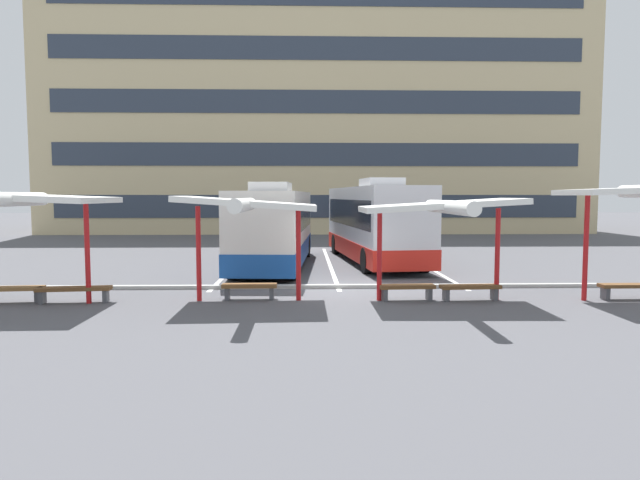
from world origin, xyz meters
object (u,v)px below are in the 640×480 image
at_px(bench_0, 10,291).
at_px(waiting_shelter_2, 442,208).
at_px(waiting_shelter_1, 247,206).
at_px(bench_3, 407,289).
at_px(bench_1, 74,291).
at_px(waiting_shelter_0, 31,201).
at_px(bench_4, 470,289).
at_px(bench_2, 249,288).
at_px(bench_5, 634,288).
at_px(coach_bus_0, 275,228).
at_px(coach_bus_1, 374,224).

height_order(bench_0, waiting_shelter_2, waiting_shelter_2).
xyz_separation_m(waiting_shelter_1, bench_3, (4.51, 0.13, -2.37)).
distance_m(bench_1, waiting_shelter_2, 10.51).
relative_size(waiting_shelter_0, bench_4, 2.81).
bearing_deg(bench_0, bench_4, -0.23).
bearing_deg(bench_2, bench_5, -1.56).
bearing_deg(bench_1, bench_0, 177.83).
xyz_separation_m(waiting_shelter_0, bench_1, (0.90, 0.36, -2.51)).
bearing_deg(bench_3, bench_5, -0.13).
distance_m(coach_bus_0, waiting_shelter_1, 7.99).
bearing_deg(bench_5, bench_3, 179.87).
bearing_deg(coach_bus_1, bench_2, -117.64).
bearing_deg(coach_bus_0, bench_4, -52.82).
bearing_deg(waiting_shelter_1, bench_5, 0.60).
bearing_deg(bench_1, coach_bus_0, 56.53).
bearing_deg(bench_4, bench_3, 177.58).
bearing_deg(bench_4, waiting_shelter_2, -170.79).
height_order(coach_bus_0, coach_bus_1, coach_bus_1).
distance_m(waiting_shelter_0, waiting_shelter_1, 5.76).
relative_size(coach_bus_0, bench_0, 5.89).
height_order(waiting_shelter_0, bench_4, waiting_shelter_0).
height_order(coach_bus_0, bench_4, coach_bus_0).
bearing_deg(bench_3, waiting_shelter_2, -13.86).
relative_size(coach_bus_0, bench_1, 5.33).
bearing_deg(waiting_shelter_1, coach_bus_1, 63.41).
relative_size(waiting_shelter_2, bench_3, 2.78).
relative_size(waiting_shelter_0, waiting_shelter_1, 1.10).
xyz_separation_m(bench_3, bench_4, (1.80, -0.08, 0.00)).
distance_m(coach_bus_0, bench_5, 13.32).
relative_size(waiting_shelter_0, bench_5, 2.48).
xyz_separation_m(waiting_shelter_0, waiting_shelter_1, (5.74, 0.32, -0.15)).
bearing_deg(bench_0, bench_5, 0.03).
bearing_deg(bench_5, waiting_shelter_2, -177.91).
xyz_separation_m(coach_bus_0, bench_2, (-0.36, -7.49, -1.28)).
height_order(bench_3, bench_4, same).
xyz_separation_m(coach_bus_0, coach_bus_1, (4.36, 1.52, 0.12)).
bearing_deg(coach_bus_1, coach_bus_0, -160.76).
relative_size(bench_2, waiting_shelter_2, 0.35).
height_order(bench_1, bench_2, same).
xyz_separation_m(coach_bus_0, waiting_shelter_2, (5.05, -8.00, 1.03)).
xyz_separation_m(coach_bus_1, bench_3, (-0.21, -9.30, -1.40)).
xyz_separation_m(bench_0, bench_2, (6.64, 0.31, -0.01)).
height_order(waiting_shelter_0, waiting_shelter_1, waiting_shelter_0).
bearing_deg(bench_3, bench_1, -179.43).
xyz_separation_m(coach_bus_1, bench_1, (-9.56, -9.39, -1.39)).
distance_m(bench_3, bench_5, 6.57).
bearing_deg(bench_2, bench_0, -177.31).
bearing_deg(coach_bus_0, bench_0, -131.91).
height_order(waiting_shelter_2, bench_4, waiting_shelter_2).
relative_size(coach_bus_0, bench_2, 6.84).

